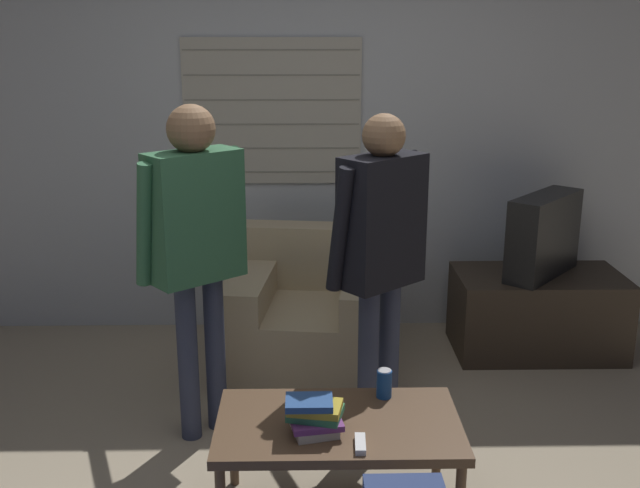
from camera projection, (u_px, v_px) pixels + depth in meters
wall_back at (302, 139)px, 4.86m from camera, size 5.20×0.08×2.55m
armchair_beige at (309, 316)px, 4.47m from camera, size 1.01×0.95×0.81m
coffee_table at (338, 431)px, 3.03m from camera, size 0.99×0.57×0.45m
tv_stand at (537, 313)px, 4.70m from camera, size 1.03×0.57×0.51m
tv at (543, 235)px, 4.56m from camera, size 0.57×0.61×0.50m
person_left_standing at (195, 232)px, 3.53m from camera, size 0.52×0.80×1.65m
person_right_standing at (380, 242)px, 3.48m from camera, size 0.49×0.78×1.61m
book_stack at (314, 415)px, 2.92m from camera, size 0.24×0.22×0.14m
soda_can at (384, 384)px, 3.20m from camera, size 0.07×0.07×0.13m
spare_remote at (360, 444)px, 2.83m from camera, size 0.05×0.13×0.02m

